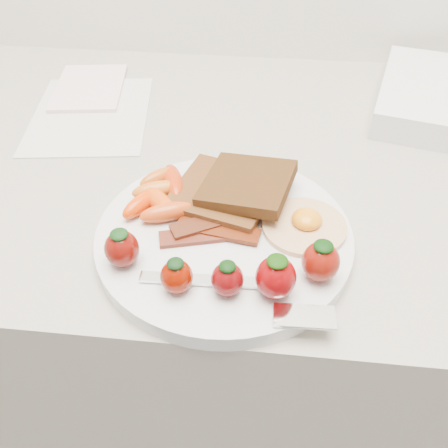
# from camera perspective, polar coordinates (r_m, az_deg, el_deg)

# --- Properties ---
(counter) EXTENTS (2.00, 0.60, 0.90)m
(counter) POSITION_cam_1_polar(r_m,az_deg,el_deg) (0.99, 1.47, -13.92)
(counter) COLOR gray
(counter) RESTS_ON ground
(plate) EXTENTS (0.27, 0.27, 0.02)m
(plate) POSITION_cam_1_polar(r_m,az_deg,el_deg) (0.53, 0.00, -1.51)
(plate) COLOR silver
(plate) RESTS_ON counter
(toast_lower) EXTENTS (0.13, 0.13, 0.01)m
(toast_lower) POSITION_cam_1_polar(r_m,az_deg,el_deg) (0.56, -0.11, 3.58)
(toast_lower) COLOR #321E0C
(toast_lower) RESTS_ON plate
(toast_upper) EXTENTS (0.11, 0.11, 0.02)m
(toast_upper) POSITION_cam_1_polar(r_m,az_deg,el_deg) (0.55, 2.66, 4.57)
(toast_upper) COLOR black
(toast_upper) RESTS_ON toast_lower
(fried_egg) EXTENTS (0.10, 0.10, 0.02)m
(fried_egg) POSITION_cam_1_polar(r_m,az_deg,el_deg) (0.53, 9.23, -0.03)
(fried_egg) COLOR beige
(fried_egg) RESTS_ON plate
(bacon_strips) EXTENTS (0.11, 0.07, 0.01)m
(bacon_strips) POSITION_cam_1_polar(r_m,az_deg,el_deg) (0.52, -1.55, -0.58)
(bacon_strips) COLOR #46100D
(bacon_strips) RESTS_ON plate
(baby_carrots) EXTENTS (0.08, 0.11, 0.02)m
(baby_carrots) POSITION_cam_1_polar(r_m,az_deg,el_deg) (0.56, -7.30, 3.38)
(baby_carrots) COLOR #C96319
(baby_carrots) RESTS_ON plate
(strawberries) EXTENTS (0.22, 0.06, 0.05)m
(strawberries) POSITION_cam_1_polar(r_m,az_deg,el_deg) (0.46, 1.08, -4.96)
(strawberries) COLOR #5D0A06
(strawberries) RESTS_ON plate
(fork) EXTENTS (0.18, 0.05, 0.00)m
(fork) POSITION_cam_1_polar(r_m,az_deg,el_deg) (0.46, 3.05, -8.22)
(fork) COLOR white
(fork) RESTS_ON plate
(paper_sheet) EXTENTS (0.19, 0.24, 0.00)m
(paper_sheet) POSITION_cam_1_polar(r_m,az_deg,el_deg) (0.78, -14.99, 12.03)
(paper_sheet) COLOR silver
(paper_sheet) RESTS_ON counter
(notepad) EXTENTS (0.12, 0.16, 0.01)m
(notepad) POSITION_cam_1_polar(r_m,az_deg,el_deg) (0.84, -15.12, 14.84)
(notepad) COLOR silver
(notepad) RESTS_ON paper_sheet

